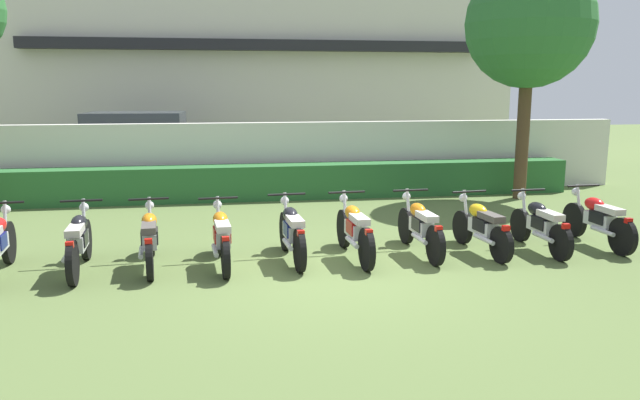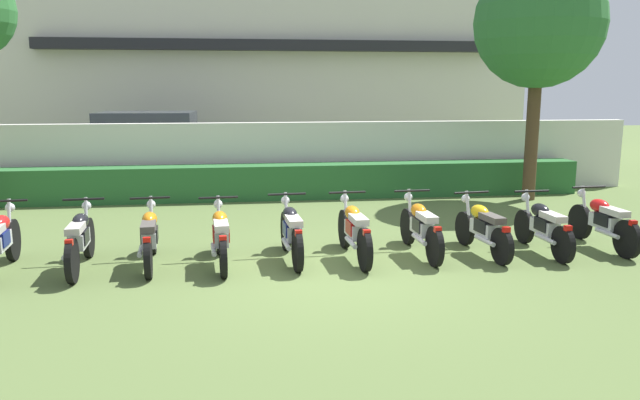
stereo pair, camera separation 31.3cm
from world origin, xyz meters
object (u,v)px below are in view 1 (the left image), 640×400
(motorcycle_in_row_7, at_px, (481,226))
(motorcycle_in_row_1, at_px, (79,241))
(tree_far_side, at_px, (529,25))
(motorcycle_in_row_4, at_px, (292,231))
(motorcycle_in_row_6, at_px, (420,226))
(motorcycle_in_row_2, at_px, (150,238))
(motorcycle_in_row_3, at_px, (221,237))
(motorcycle_in_row_9, at_px, (598,219))
(motorcycle_in_row_5, at_px, (354,230))
(motorcycle_in_row_8, at_px, (540,224))
(parked_car, at_px, (142,146))

(motorcycle_in_row_7, bearing_deg, motorcycle_in_row_1, 84.34)
(tree_far_side, distance_m, motorcycle_in_row_7, 6.39)
(motorcycle_in_row_4, distance_m, motorcycle_in_row_6, 2.05)
(motorcycle_in_row_2, distance_m, motorcycle_in_row_3, 1.05)
(motorcycle_in_row_3, relative_size, motorcycle_in_row_9, 1.00)
(motorcycle_in_row_6, bearing_deg, motorcycle_in_row_5, 92.83)
(motorcycle_in_row_5, distance_m, motorcycle_in_row_8, 3.06)
(motorcycle_in_row_2, relative_size, motorcycle_in_row_4, 1.04)
(motorcycle_in_row_7, bearing_deg, motorcycle_in_row_3, 84.94)
(motorcycle_in_row_5, distance_m, motorcycle_in_row_7, 2.06)
(parked_car, distance_m, motorcycle_in_row_4, 9.80)
(motorcycle_in_row_2, bearing_deg, motorcycle_in_row_1, 89.58)
(tree_far_side, xyz_separation_m, motorcycle_in_row_4, (-5.98, -4.35, -3.53))
(motorcycle_in_row_4, xyz_separation_m, motorcycle_in_row_5, (0.97, -0.04, 0.00))
(motorcycle_in_row_1, xyz_separation_m, motorcycle_in_row_8, (7.10, -0.04, -0.01))
(tree_far_side, relative_size, motorcycle_in_row_1, 2.82)
(motorcycle_in_row_5, xyz_separation_m, motorcycle_in_row_9, (4.17, 0.07, -0.01))
(motorcycle_in_row_8, bearing_deg, motorcycle_in_row_4, 87.34)
(motorcycle_in_row_3, xyz_separation_m, motorcycle_in_row_8, (5.09, 0.01, -0.01))
(tree_far_side, bearing_deg, motorcycle_in_row_5, -138.77)
(motorcycle_in_row_1, height_order, motorcycle_in_row_3, motorcycle_in_row_1)
(motorcycle_in_row_1, height_order, motorcycle_in_row_2, motorcycle_in_row_1)
(motorcycle_in_row_4, bearing_deg, motorcycle_in_row_7, -94.89)
(tree_far_side, bearing_deg, motorcycle_in_row_8, -113.66)
(motorcycle_in_row_9, bearing_deg, motorcycle_in_row_6, 87.54)
(motorcycle_in_row_5, bearing_deg, motorcycle_in_row_6, -88.18)
(tree_far_side, relative_size, motorcycle_in_row_7, 3.07)
(motorcycle_in_row_5, bearing_deg, motorcycle_in_row_4, 85.14)
(parked_car, relative_size, motorcycle_in_row_4, 2.50)
(motorcycle_in_row_7, height_order, motorcycle_in_row_8, motorcycle_in_row_8)
(motorcycle_in_row_6, distance_m, motorcycle_in_row_7, 0.99)
(motorcycle_in_row_1, relative_size, motorcycle_in_row_8, 1.08)
(motorcycle_in_row_6, relative_size, motorcycle_in_row_7, 1.09)
(motorcycle_in_row_1, relative_size, motorcycle_in_row_6, 1.00)
(tree_far_side, bearing_deg, motorcycle_in_row_1, -153.99)
(motorcycle_in_row_3, bearing_deg, motorcycle_in_row_2, 79.38)
(parked_car, relative_size, motorcycle_in_row_5, 2.33)
(parked_car, bearing_deg, motorcycle_in_row_6, -56.55)
(motorcycle_in_row_5, bearing_deg, tree_far_side, -51.34)
(tree_far_side, distance_m, motorcycle_in_row_9, 5.65)
(motorcycle_in_row_4, relative_size, motorcycle_in_row_5, 0.93)
(motorcycle_in_row_3, bearing_deg, motorcycle_in_row_6, -91.20)
(parked_car, height_order, motorcycle_in_row_2, parked_car)
(tree_far_side, distance_m, motorcycle_in_row_6, 6.82)
(parked_car, xyz_separation_m, motorcycle_in_row_5, (4.19, -9.28, -0.48))
(parked_car, height_order, tree_far_side, tree_far_side)
(motorcycle_in_row_7, relative_size, motorcycle_in_row_8, 0.99)
(tree_far_side, bearing_deg, motorcycle_in_row_7, -123.65)
(motorcycle_in_row_3, height_order, motorcycle_in_row_6, motorcycle_in_row_6)
(motorcycle_in_row_6, bearing_deg, motorcycle_in_row_4, 89.68)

